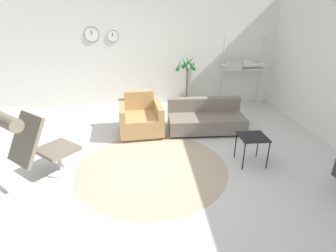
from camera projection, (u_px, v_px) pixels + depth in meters
The scene contains 9 objects.
ground_plane at pixel (147, 163), 4.39m from camera, with size 12.00×12.00×0.00m, color silver.
wall_back at pixel (144, 52), 6.73m from camera, with size 12.00×0.09×2.80m.
round_rug at pixel (152, 167), 4.27m from camera, with size 2.46×2.46×0.01m.
lounge_chair at pixel (34, 141), 3.69m from camera, with size 0.99×1.04×1.13m.
armchair_red at pixel (141, 119), 5.42m from camera, with size 0.93×0.97×0.81m.
couch_low at pixel (205, 119), 5.57m from camera, with size 1.58×0.83×0.64m.
side_table at pixel (253, 139), 4.24m from camera, with size 0.43×0.43×0.49m.
potted_plant at pixel (187, 86), 6.75m from camera, with size 0.55×0.53×1.38m.
shelf_unit at pixel (240, 66), 6.78m from camera, with size 1.09×0.28×1.79m.
Camera 1 is at (0.01, -3.80, 2.31)m, focal length 28.00 mm.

